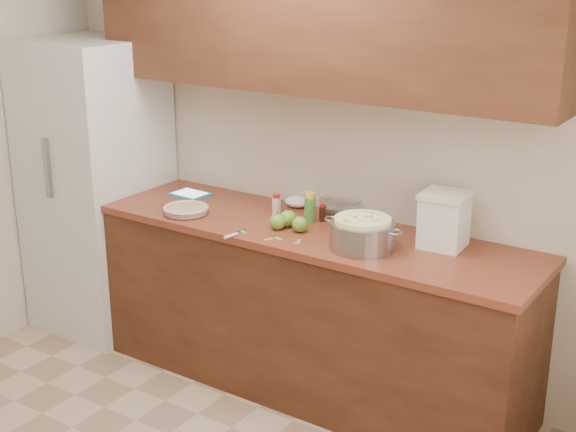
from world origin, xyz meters
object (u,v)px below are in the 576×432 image
Objects in this scene: flour_canister at (444,220)px; tablet at (190,194)px; colander at (362,234)px; pie at (186,210)px.

flour_canister is 1.58m from tablet.
flour_canister reaches higher than colander.
tablet is (-0.20, 0.27, -0.01)m from pie.
flour_canister is 1.21× the size of tablet.
flour_canister is (1.37, 0.31, 0.12)m from pie.
pie is 0.62× the size of colander.
colander is 1.28m from tablet.
pie is at bearing -49.84° from tablet.
flour_canister reaches higher than pie.
colander is (1.06, 0.06, 0.05)m from pie.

